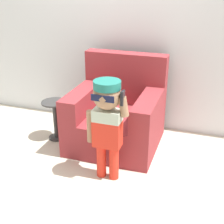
{
  "coord_description": "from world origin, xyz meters",
  "views": [
    {
      "loc": [
        1.23,
        -2.92,
        1.87
      ],
      "look_at": [
        0.29,
        -0.16,
        0.56
      ],
      "focal_mm": 50.0,
      "sensor_mm": 36.0,
      "label": 1
    }
  ],
  "objects": [
    {
      "name": "wall_back",
      "position": [
        0.0,
        0.8,
        1.3
      ],
      "size": [
        10.0,
        0.05,
        2.6
      ],
      "color": "silver",
      "rests_on": "ground_plane"
    },
    {
      "name": "side_table",
      "position": [
        -0.51,
        0.07,
        0.29
      ],
      "size": [
        0.3,
        0.3,
        0.49
      ],
      "color": "#333333",
      "rests_on": "ground_plane"
    },
    {
      "name": "armchair",
      "position": [
        0.22,
        0.23,
        0.35
      ],
      "size": [
        0.98,
        0.95,
        1.01
      ],
      "color": "maroon",
      "rests_on": "ground_plane"
    },
    {
      "name": "ground_plane",
      "position": [
        0.0,
        0.0,
        0.0
      ],
      "size": [
        10.0,
        10.0,
        0.0
      ],
      "primitive_type": "plane",
      "color": "beige"
    },
    {
      "name": "person_child",
      "position": [
        0.35,
        -0.48,
        0.67
      ],
      "size": [
        0.41,
        0.31,
        1.01
      ],
      "color": "red",
      "rests_on": "ground_plane"
    }
  ]
}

